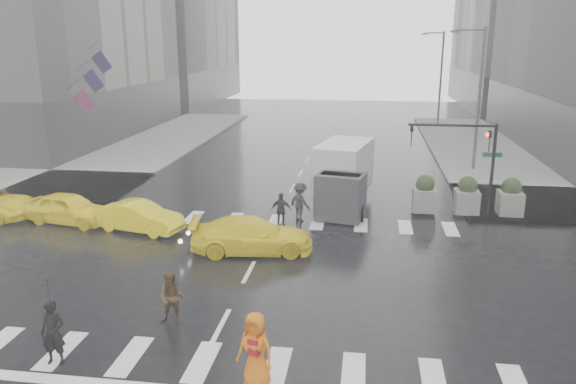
# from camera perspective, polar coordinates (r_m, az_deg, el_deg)

# --- Properties ---
(ground) EXTENTS (120.00, 120.00, 0.00)m
(ground) POSITION_cam_1_polar(r_m,az_deg,el_deg) (20.87, -4.00, -8.11)
(ground) COLOR black
(ground) RESTS_ON ground
(sidewalk_nw) EXTENTS (35.00, 35.00, 0.15)m
(sidewalk_nw) POSITION_cam_1_polar(r_m,az_deg,el_deg) (44.00, -24.61, 3.17)
(sidewalk_nw) COLOR gray
(sidewalk_nw) RESTS_ON ground
(road_markings) EXTENTS (18.00, 48.00, 0.01)m
(road_markings) POSITION_cam_1_polar(r_m,az_deg,el_deg) (20.87, -4.00, -8.09)
(road_markings) COLOR silver
(road_markings) RESTS_ON ground
(traffic_signal_pole) EXTENTS (4.45, 0.42, 4.50)m
(traffic_signal_pole) POSITION_cam_1_polar(r_m,az_deg,el_deg) (27.63, 18.18, 3.99)
(traffic_signal_pole) COLOR black
(traffic_signal_pole) RESTS_ON ground
(street_lamp_near) EXTENTS (2.15, 0.22, 9.00)m
(street_lamp_near) POSITION_cam_1_polar(r_m,az_deg,el_deg) (37.48, 18.69, 9.43)
(street_lamp_near) COLOR #59595B
(street_lamp_near) RESTS_ON ground
(street_lamp_far) EXTENTS (2.15, 0.22, 9.00)m
(street_lamp_far) POSITION_cam_1_polar(r_m,az_deg,el_deg) (57.21, 15.15, 11.47)
(street_lamp_far) COLOR #59595B
(street_lamp_far) RESTS_ON ground
(planter_west) EXTENTS (1.10, 1.10, 1.80)m
(planter_west) POSITION_cam_1_polar(r_m,az_deg,el_deg) (28.03, 13.70, -0.22)
(planter_west) COLOR gray
(planter_west) RESTS_ON ground
(planter_mid) EXTENTS (1.10, 1.10, 1.80)m
(planter_mid) POSITION_cam_1_polar(r_m,az_deg,el_deg) (28.31, 17.73, -0.37)
(planter_mid) COLOR gray
(planter_mid) RESTS_ON ground
(planter_east) EXTENTS (1.10, 1.10, 1.80)m
(planter_east) POSITION_cam_1_polar(r_m,az_deg,el_deg) (28.72, 21.66, -0.51)
(planter_east) COLOR gray
(planter_east) RESTS_ON ground
(flag_cluster) EXTENTS (2.87, 3.06, 4.69)m
(flag_cluster) POSITION_cam_1_polar(r_m,az_deg,el_deg) (41.95, -19.54, 10.86)
(flag_cluster) COLOR #59595B
(flag_cluster) RESTS_ON ground
(pedestrian_black) EXTENTS (1.01, 1.03, 2.43)m
(pedestrian_black) POSITION_cam_1_polar(r_m,az_deg,el_deg) (15.95, -23.02, -10.87)
(pedestrian_black) COLOR black
(pedestrian_black) RESTS_ON ground
(pedestrian_brown) EXTENTS (0.83, 0.67, 1.64)m
(pedestrian_brown) POSITION_cam_1_polar(r_m,az_deg,el_deg) (17.37, -11.73, -10.49)
(pedestrian_brown) COLOR #3F2916
(pedestrian_brown) RESTS_ON ground
(pedestrian_orange) EXTENTS (1.09, 0.88, 1.94)m
(pedestrian_orange) POSITION_cam_1_polar(r_m,az_deg,el_deg) (14.19, -3.33, -15.72)
(pedestrian_orange) COLOR orange
(pedestrian_orange) RESTS_ON ground
(pedestrian_far_a) EXTENTS (0.94, 0.57, 1.59)m
(pedestrian_far_a) POSITION_cam_1_polar(r_m,az_deg,el_deg) (25.38, -0.68, -1.84)
(pedestrian_far_a) COLOR black
(pedestrian_far_a) RESTS_ON ground
(pedestrian_far_b) EXTENTS (1.34, 1.23, 1.83)m
(pedestrian_far_b) POSITION_cam_1_polar(r_m,az_deg,el_deg) (26.18, 1.24, -1.03)
(pedestrian_far_b) COLOR black
(pedestrian_far_b) RESTS_ON ground
(taxi_front) EXTENTS (4.39, 2.39, 1.42)m
(taxi_front) POSITION_cam_1_polar(r_m,az_deg,el_deg) (27.84, -21.35, -1.55)
(taxi_front) COLOR yellow
(taxi_front) RESTS_ON ground
(taxi_mid) EXTENTS (4.20, 2.25, 1.31)m
(taxi_mid) POSITION_cam_1_polar(r_m,az_deg,el_deg) (25.73, -14.88, -2.46)
(taxi_mid) COLOR yellow
(taxi_mid) RESTS_ON ground
(taxi_rear) EXTENTS (4.54, 2.64, 1.41)m
(taxi_rear) POSITION_cam_1_polar(r_m,az_deg,el_deg) (22.49, -3.68, -4.42)
(taxi_rear) COLOR yellow
(taxi_rear) RESTS_ON ground
(box_truck) EXTENTS (2.23, 5.96, 3.16)m
(box_truck) POSITION_cam_1_polar(r_m,az_deg,el_deg) (28.31, 5.60, 1.77)
(box_truck) COLOR silver
(box_truck) RESTS_ON ground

